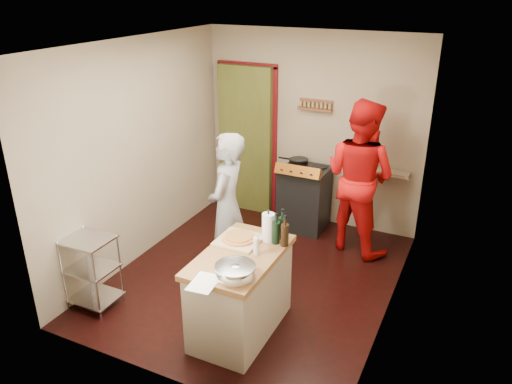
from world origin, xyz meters
TOP-DOWN VIEW (x-y plane):
  - floor at (0.00, 0.00)m, footprint 3.50×3.50m
  - back_wall at (-0.64, 1.78)m, footprint 3.00×0.44m
  - left_wall at (-1.50, 0.00)m, footprint 0.04×3.50m
  - right_wall at (1.50, 0.00)m, footprint 0.04×3.50m
  - ceiling at (0.00, 0.00)m, footprint 3.00×3.50m
  - stove at (0.05, 1.42)m, footprint 0.60×0.63m
  - wire_shelving at (-1.28, -1.20)m, footprint 0.48×0.40m
  - island at (0.29, -0.90)m, footprint 0.67×1.27m
  - person_stripe at (-0.31, -0.07)m, footprint 0.49×0.67m
  - person_red at (0.83, 1.20)m, footprint 1.12×1.00m

SIDE VIEW (x-z plane):
  - floor at x=0.00m, z-range 0.00..0.00m
  - wire_shelving at x=-1.28m, z-range 0.04..0.84m
  - stove at x=0.05m, z-range -0.05..0.95m
  - island at x=0.29m, z-range -0.13..1.03m
  - person_stripe at x=-0.31m, z-range 0.00..1.70m
  - person_red at x=0.83m, z-range 0.00..1.91m
  - back_wall at x=-0.64m, z-range -0.17..2.43m
  - left_wall at x=-1.50m, z-range 0.00..2.60m
  - right_wall at x=1.50m, z-range 0.00..2.60m
  - ceiling at x=0.00m, z-range 2.60..2.62m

